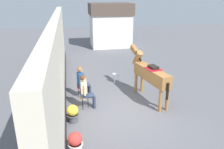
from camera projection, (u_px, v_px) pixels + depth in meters
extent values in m
plane|color=slate|center=(113.00, 82.00, 11.62)|extent=(40.00, 40.00, 0.00)
cube|color=beige|center=(59.00, 60.00, 9.20)|extent=(0.30, 14.00, 3.40)
cube|color=black|center=(62.00, 95.00, 9.72)|extent=(0.34, 14.00, 0.36)
cube|color=silver|center=(110.00, 31.00, 18.89)|extent=(3.20, 2.40, 2.60)
cube|color=brown|center=(110.00, 9.00, 18.29)|extent=(3.40, 2.60, 0.90)
cylinder|color=gold|center=(84.00, 97.00, 8.80)|extent=(0.34, 0.34, 0.03)
cylinder|color=black|center=(88.00, 103.00, 8.90)|extent=(0.02, 0.02, 0.45)
cylinder|color=black|center=(82.00, 102.00, 8.98)|extent=(0.02, 0.02, 0.45)
cylinder|color=black|center=(83.00, 104.00, 8.75)|extent=(0.02, 0.02, 0.45)
cube|color=#2D3851|center=(84.00, 95.00, 8.76)|extent=(0.24, 0.32, 0.20)
cube|color=beige|center=(84.00, 87.00, 8.65)|extent=(0.22, 0.34, 0.44)
sphere|color=tan|center=(83.00, 78.00, 8.53)|extent=(0.20, 0.20, 0.20)
sphere|color=#593319|center=(83.00, 78.00, 8.52)|extent=(0.22, 0.22, 0.22)
cylinder|color=#2D3851|center=(89.00, 95.00, 8.88)|extent=(0.38, 0.13, 0.13)
cylinder|color=#2D3851|center=(94.00, 101.00, 9.02)|extent=(0.11, 0.11, 0.46)
cylinder|color=#2D3851|center=(89.00, 96.00, 8.73)|extent=(0.38, 0.13, 0.13)
cylinder|color=#2D3851|center=(94.00, 103.00, 8.87)|extent=(0.11, 0.11, 0.46)
cylinder|color=beige|center=(84.00, 86.00, 8.85)|extent=(0.09, 0.09, 0.42)
cylinder|color=beige|center=(85.00, 90.00, 8.49)|extent=(0.09, 0.09, 0.42)
cylinder|color=red|center=(81.00, 87.00, 9.73)|extent=(0.34, 0.34, 0.03)
cylinder|color=black|center=(84.00, 92.00, 9.87)|extent=(0.02, 0.02, 0.45)
cylinder|color=black|center=(79.00, 92.00, 9.88)|extent=(0.02, 0.02, 0.45)
cylinder|color=black|center=(81.00, 94.00, 9.68)|extent=(0.02, 0.02, 0.45)
cube|color=#2D3851|center=(81.00, 85.00, 9.69)|extent=(0.32, 0.38, 0.20)
cube|color=#1E4C8C|center=(81.00, 78.00, 9.58)|extent=(0.31, 0.39, 0.44)
sphere|color=tan|center=(80.00, 70.00, 9.47)|extent=(0.20, 0.20, 0.20)
sphere|color=olive|center=(80.00, 69.00, 9.45)|extent=(0.22, 0.22, 0.22)
cylinder|color=#2D3851|center=(84.00, 84.00, 9.86)|extent=(0.40, 0.23, 0.13)
cylinder|color=#2D3851|center=(89.00, 90.00, 10.04)|extent=(0.11, 0.11, 0.46)
cylinder|color=#2D3851|center=(86.00, 86.00, 9.73)|extent=(0.40, 0.23, 0.13)
cylinder|color=#2D3851|center=(90.00, 91.00, 9.91)|extent=(0.11, 0.11, 0.46)
cylinder|color=#1E4C8C|center=(79.00, 77.00, 9.78)|extent=(0.09, 0.09, 0.42)
cylinder|color=#1E4C8C|center=(83.00, 80.00, 9.44)|extent=(0.09, 0.09, 0.42)
cube|color=#9E6B38|center=(151.00, 75.00, 9.20)|extent=(0.86, 2.24, 0.52)
cylinder|color=#9E6B38|center=(136.00, 83.00, 10.24)|extent=(0.13, 0.13, 0.90)
cylinder|color=#9E6B38|center=(142.00, 82.00, 10.35)|extent=(0.13, 0.13, 0.90)
cylinder|color=#9E6B38|center=(160.00, 101.00, 8.55)|extent=(0.13, 0.13, 0.90)
cylinder|color=#9E6B38|center=(167.00, 99.00, 8.66)|extent=(0.13, 0.13, 0.90)
cylinder|color=#9E6B38|center=(138.00, 58.00, 10.11)|extent=(0.40, 0.67, 0.73)
cube|color=#9E6B38|center=(134.00, 49.00, 10.31)|extent=(0.28, 0.55, 0.40)
cube|color=black|center=(138.00, 55.00, 10.05)|extent=(0.16, 0.63, 0.48)
cylinder|color=black|center=(168.00, 91.00, 8.30)|extent=(0.12, 0.12, 0.65)
cube|color=red|center=(153.00, 69.00, 9.02)|extent=(0.61, 0.69, 0.03)
cube|color=black|center=(153.00, 67.00, 9.00)|extent=(0.36, 0.49, 0.12)
cylinder|color=beige|center=(76.00, 148.00, 6.44)|extent=(0.34, 0.34, 0.28)
cylinder|color=beige|center=(75.00, 144.00, 6.40)|extent=(0.43, 0.43, 0.04)
sphere|color=red|center=(75.00, 139.00, 6.34)|extent=(0.40, 0.40, 0.40)
cylinder|color=#4C4C51|center=(73.00, 118.00, 7.98)|extent=(0.34, 0.34, 0.28)
cylinder|color=#4C4C51|center=(73.00, 115.00, 7.94)|extent=(0.43, 0.43, 0.04)
sphere|color=gold|center=(73.00, 110.00, 7.87)|extent=(0.40, 0.40, 0.40)
cylinder|color=white|center=(116.00, 74.00, 11.40)|extent=(0.32, 0.32, 0.03)
cylinder|color=silver|center=(118.00, 78.00, 11.51)|extent=(0.02, 0.02, 0.43)
cylinder|color=silver|center=(114.00, 77.00, 11.57)|extent=(0.02, 0.02, 0.43)
cylinder|color=silver|center=(115.00, 79.00, 11.37)|extent=(0.02, 0.02, 0.43)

